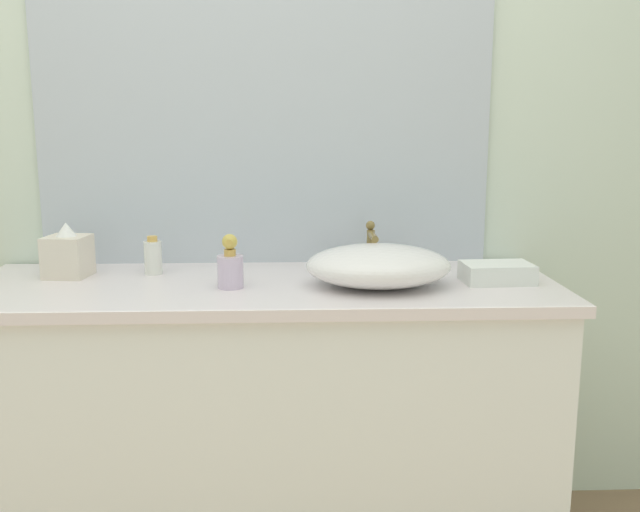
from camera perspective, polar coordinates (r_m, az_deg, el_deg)
bathroom_wall_rear at (r=2.31m, az=-7.37°, el=10.80°), size 6.00×0.06×2.60m
vanity_counter at (r=2.15m, az=-4.43°, el=-13.14°), size 1.68×0.60×0.85m
wall_mirror_panel at (r=2.27m, az=-4.54°, el=13.87°), size 1.43×0.01×1.15m
sink_basin at (r=1.97m, az=4.73°, el=-0.78°), size 0.40×0.33×0.11m
faucet at (r=2.14m, az=4.17°, el=1.11°), size 0.03×0.14×0.15m
soap_dispenser at (r=1.96m, az=-7.27°, el=-0.87°), size 0.07×0.07×0.15m
lotion_bottle at (r=2.17m, az=-13.35°, el=-0.06°), size 0.05×0.05×0.12m
tissue_box at (r=2.21m, az=-19.73°, el=0.17°), size 0.13×0.13×0.16m
folded_hand_towel at (r=2.08m, az=14.12°, el=-1.32°), size 0.20×0.14×0.06m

